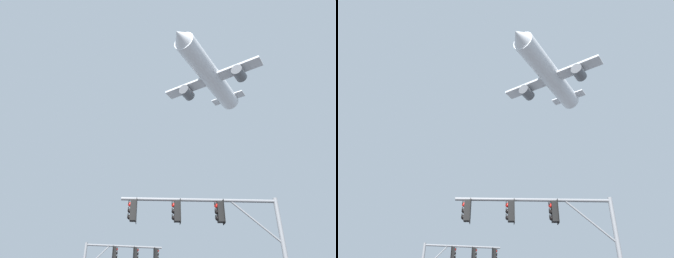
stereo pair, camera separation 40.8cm
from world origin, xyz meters
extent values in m
cylinder|color=slate|center=(1.36, 6.71, 5.49)|extent=(6.97, 0.43, 0.15)
cylinder|color=slate|center=(3.79, 6.61, 4.58)|extent=(2.15, 0.17, 1.89)
cube|color=black|center=(-1.57, 6.83, 4.97)|extent=(0.27, 0.33, 0.90)
cylinder|color=black|center=(-1.57, 6.83, 5.48)|extent=(0.05, 0.05, 0.12)
cube|color=black|center=(-1.43, 6.82, 4.97)|extent=(0.04, 0.46, 1.04)
sphere|color=red|center=(-1.71, 6.83, 5.24)|extent=(0.20, 0.20, 0.20)
cylinder|color=black|center=(-1.78, 6.83, 5.30)|extent=(0.05, 0.21, 0.21)
sphere|color=black|center=(-1.71, 6.83, 4.96)|extent=(0.20, 0.20, 0.20)
cylinder|color=black|center=(-1.78, 6.83, 5.02)|extent=(0.05, 0.21, 0.21)
sphere|color=black|center=(-1.71, 6.83, 4.68)|extent=(0.20, 0.20, 0.20)
cylinder|color=black|center=(-1.78, 6.83, 4.74)|extent=(0.05, 0.21, 0.21)
cube|color=black|center=(0.35, 6.75, 4.97)|extent=(0.27, 0.33, 0.90)
cylinder|color=black|center=(0.35, 6.75, 5.48)|extent=(0.05, 0.05, 0.12)
cube|color=black|center=(0.49, 6.74, 4.97)|extent=(0.04, 0.46, 1.04)
sphere|color=red|center=(0.20, 6.76, 5.24)|extent=(0.20, 0.20, 0.20)
cylinder|color=black|center=(0.14, 6.76, 5.30)|extent=(0.05, 0.21, 0.21)
sphere|color=black|center=(0.20, 6.76, 4.96)|extent=(0.20, 0.20, 0.20)
cylinder|color=black|center=(0.14, 6.76, 5.02)|extent=(0.05, 0.21, 0.21)
sphere|color=black|center=(0.20, 6.76, 4.68)|extent=(0.20, 0.20, 0.20)
cylinder|color=black|center=(0.14, 6.76, 4.74)|extent=(0.05, 0.21, 0.21)
cube|color=black|center=(2.26, 6.67, 4.97)|extent=(0.27, 0.33, 0.90)
cylinder|color=black|center=(2.26, 6.67, 5.48)|extent=(0.05, 0.05, 0.12)
cube|color=black|center=(2.40, 6.67, 4.97)|extent=(0.04, 0.46, 1.04)
sphere|color=red|center=(2.12, 6.68, 5.24)|extent=(0.20, 0.20, 0.20)
cylinder|color=black|center=(2.05, 6.68, 5.30)|extent=(0.05, 0.21, 0.21)
sphere|color=black|center=(2.12, 6.68, 4.96)|extent=(0.20, 0.20, 0.20)
cylinder|color=black|center=(2.05, 6.68, 5.02)|extent=(0.05, 0.21, 0.21)
sphere|color=black|center=(2.12, 6.68, 4.68)|extent=(0.20, 0.20, 0.20)
cylinder|color=black|center=(2.05, 6.68, 4.74)|extent=(0.05, 0.21, 0.21)
cylinder|color=slate|center=(-2.26, 18.75, 5.58)|extent=(5.80, 0.96, 0.15)
cylinder|color=slate|center=(-4.28, 18.46, 4.65)|extent=(1.80, 0.33, 1.91)
cube|color=black|center=(0.17, 19.09, 5.05)|extent=(0.30, 0.35, 0.90)
cylinder|color=black|center=(0.17, 19.09, 5.56)|extent=(0.05, 0.05, 0.12)
cube|color=black|center=(0.03, 19.07, 5.05)|extent=(0.09, 0.46, 1.04)
sphere|color=red|center=(0.31, 19.11, 5.32)|extent=(0.20, 0.20, 0.20)
cylinder|color=black|center=(0.38, 19.12, 5.38)|extent=(0.07, 0.21, 0.21)
sphere|color=black|center=(0.31, 19.11, 5.04)|extent=(0.20, 0.20, 0.20)
cylinder|color=black|center=(0.38, 19.12, 5.10)|extent=(0.07, 0.21, 0.21)
cylinder|color=black|center=(0.38, 19.12, 4.82)|extent=(0.07, 0.21, 0.21)
cube|color=black|center=(-1.42, 18.87, 5.05)|extent=(0.30, 0.35, 0.90)
cylinder|color=black|center=(-1.42, 18.87, 5.56)|extent=(0.05, 0.05, 0.12)
cube|color=black|center=(-1.56, 18.85, 5.05)|extent=(0.09, 0.46, 1.04)
sphere|color=red|center=(-1.28, 18.89, 5.32)|extent=(0.20, 0.20, 0.20)
cylinder|color=black|center=(-1.21, 18.89, 5.38)|extent=(0.07, 0.21, 0.21)
sphere|color=black|center=(-1.28, 18.89, 5.04)|extent=(0.20, 0.20, 0.20)
cylinder|color=black|center=(-1.21, 18.89, 5.10)|extent=(0.07, 0.21, 0.21)
sphere|color=black|center=(-1.28, 18.89, 4.76)|extent=(0.20, 0.20, 0.20)
cylinder|color=black|center=(-1.21, 18.89, 4.82)|extent=(0.07, 0.21, 0.21)
cube|color=black|center=(-3.01, 18.64, 5.05)|extent=(0.30, 0.35, 0.90)
cylinder|color=black|center=(-3.01, 18.64, 5.56)|extent=(0.05, 0.05, 0.12)
cube|color=black|center=(-3.15, 18.62, 5.05)|extent=(0.09, 0.46, 1.04)
sphere|color=red|center=(-2.87, 18.66, 5.32)|extent=(0.20, 0.20, 0.20)
cylinder|color=black|center=(-2.80, 18.67, 5.38)|extent=(0.07, 0.21, 0.21)
sphere|color=black|center=(-2.87, 18.66, 5.04)|extent=(0.20, 0.20, 0.20)
cylinder|color=black|center=(-2.80, 18.67, 5.10)|extent=(0.07, 0.21, 0.21)
sphere|color=black|center=(-2.87, 18.66, 4.76)|extent=(0.20, 0.20, 0.20)
cylinder|color=black|center=(-2.80, 18.67, 4.82)|extent=(0.07, 0.21, 0.21)
cylinder|color=white|center=(9.70, 33.13, 36.15)|extent=(13.77, 16.59, 3.27)
cone|color=white|center=(3.49, 25.02, 36.15)|extent=(3.83, 3.67, 3.11)
cone|color=white|center=(15.84, 41.17, 36.15)|extent=(3.45, 3.31, 2.78)
cube|color=silver|center=(10.01, 33.54, 35.66)|extent=(15.16, 12.33, 0.37)
cylinder|color=#595B60|center=(13.87, 30.59, 34.68)|extent=(2.95, 3.06, 1.84)
cylinder|color=#595B60|center=(6.15, 36.49, 34.68)|extent=(2.95, 3.06, 1.84)
cube|color=#B21E1E|center=(14.54, 39.46, 37.98)|extent=(1.93, 2.42, 3.88)
cube|color=silver|center=(14.66, 39.62, 36.45)|extent=(5.99, 5.18, 0.20)
camera|label=1|loc=(-1.33, -6.62, 1.13)|focal=33.00mm
camera|label=2|loc=(-0.92, -6.65, 1.13)|focal=33.00mm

